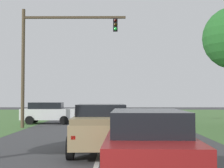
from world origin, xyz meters
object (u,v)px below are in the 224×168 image
Objects in this scene: red_suv_near at (148,146)px; pickup_truck_lead at (101,128)px; crossing_suv_far at (48,112)px; traffic_light at (48,50)px.

pickup_truck_lead is at bearing 104.82° from red_suv_near.
pickup_truck_lead reaches higher than crossing_suv_far.
red_suv_near is 5.15m from pickup_truck_lead.
crossing_suv_far is (-6.21, 19.63, -0.05)m from red_suv_near.
pickup_truck_lead is 15.45m from crossing_suv_far.
red_suv_near is at bearing -72.44° from crossing_suv_far.
traffic_light is at bearing 111.06° from pickup_truck_lead.
pickup_truck_lead is 12.47m from traffic_light.
traffic_light is 6.03m from crossing_suv_far.
traffic_light reaches higher than crossing_suv_far.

